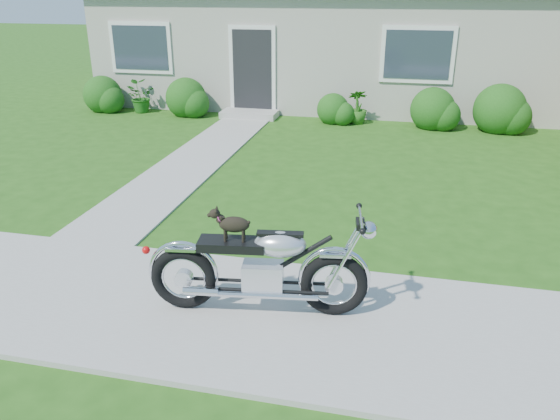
% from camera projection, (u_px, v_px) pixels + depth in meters
% --- Properties ---
extents(ground, '(80.00, 80.00, 0.00)m').
position_uv_depth(ground, '(163.00, 303.00, 5.74)').
color(ground, '#235114').
rests_on(ground, ground).
extents(sidewalk, '(24.00, 2.20, 0.04)m').
position_uv_depth(sidewalk, '(163.00, 301.00, 5.73)').
color(sidewalk, '#9E9B93').
rests_on(sidewalk, ground).
extents(walkway, '(1.20, 8.00, 0.03)m').
position_uv_depth(walkway, '(199.00, 157.00, 10.55)').
color(walkway, '#9E9B93').
rests_on(walkway, ground).
extents(house, '(12.60, 7.03, 4.50)m').
position_uv_depth(house, '(330.00, 21.00, 15.73)').
color(house, beige).
rests_on(house, ground).
extents(shrub_row, '(10.97, 1.16, 1.16)m').
position_uv_depth(shrub_row, '(319.00, 104.00, 13.17)').
color(shrub_row, '#1D5115').
rests_on(shrub_row, ground).
extents(potted_plant_left, '(0.74, 0.64, 0.82)m').
position_uv_depth(potted_plant_left, '(139.00, 97.00, 14.21)').
color(potted_plant_left, '#1E5B18').
rests_on(potted_plant_left, ground).
extents(potted_plant_right, '(0.58, 0.58, 0.81)m').
position_uv_depth(potted_plant_right, '(358.00, 107.00, 13.04)').
color(potted_plant_right, '#2A641B').
rests_on(potted_plant_right, ground).
extents(motorcycle_with_dog, '(2.22, 0.66, 1.10)m').
position_uv_depth(motorcycle_with_dog, '(263.00, 267.00, 5.34)').
color(motorcycle_with_dog, black).
rests_on(motorcycle_with_dog, sidewalk).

